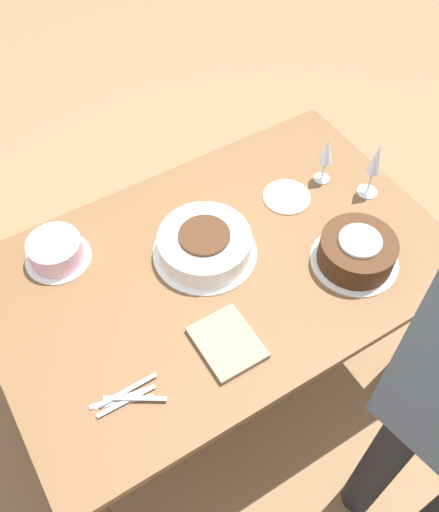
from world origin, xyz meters
name	(u,v)px	position (x,y,z in m)	size (l,w,h in m)	color
ground_plane	(220,368)	(0.00, 0.00, 0.00)	(12.00, 12.00, 0.00)	#8E6B47
dining_table	(219,285)	(0.00, 0.00, 0.62)	(1.44, 0.92, 0.73)	brown
cake_center_white	(205,245)	(-0.01, 0.07, 0.77)	(0.33, 0.33, 0.10)	white
cake_front_chocolate	(357,252)	(0.37, -0.21, 0.78)	(0.28, 0.28, 0.11)	white
cake_back_decorated	(56,251)	(-0.42, 0.29, 0.77)	(0.21, 0.21, 0.08)	white
wine_glass_near	(377,163)	(0.60, 0.00, 0.87)	(0.07, 0.07, 0.22)	silver
wine_glass_far	(327,153)	(0.51, 0.13, 0.85)	(0.06, 0.06, 0.19)	silver
dessert_plate_right	(287,197)	(0.35, 0.13, 0.73)	(0.16, 0.16, 0.01)	beige
fork_pile	(126,398)	(-0.44, -0.25, 0.74)	(0.20, 0.10, 0.01)	silver
napkin_stack	(227,343)	(-0.13, -0.25, 0.74)	(0.16, 0.20, 0.02)	gray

